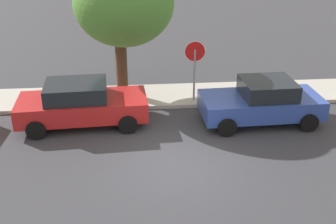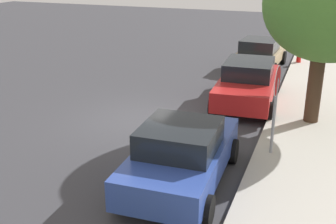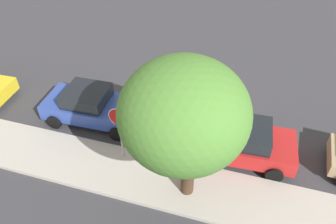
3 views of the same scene
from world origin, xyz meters
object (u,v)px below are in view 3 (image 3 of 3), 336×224
object	(u,v)px
stop_sign	(120,126)
parked_car_blue	(92,105)
parked_car_red	(237,141)
street_tree_near_corner	(184,115)

from	to	relation	value
stop_sign	parked_car_blue	size ratio (longest dim) A/B	0.59
parked_car_red	street_tree_near_corner	distance (m)	4.14
parked_car_blue	parked_car_red	distance (m)	6.33
stop_sign	parked_car_red	distance (m)	4.50
street_tree_near_corner	parked_car_blue	bearing A→B (deg)	-30.40
parked_car_blue	street_tree_near_corner	size ratio (longest dim) A/B	0.79
stop_sign	parked_car_red	size ratio (longest dim) A/B	0.55
parked_car_blue	street_tree_near_corner	xyz separation A→B (m)	(-4.74, 2.78, 2.97)
parked_car_red	stop_sign	bearing A→B (deg)	18.94
stop_sign	parked_car_blue	distance (m)	2.96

